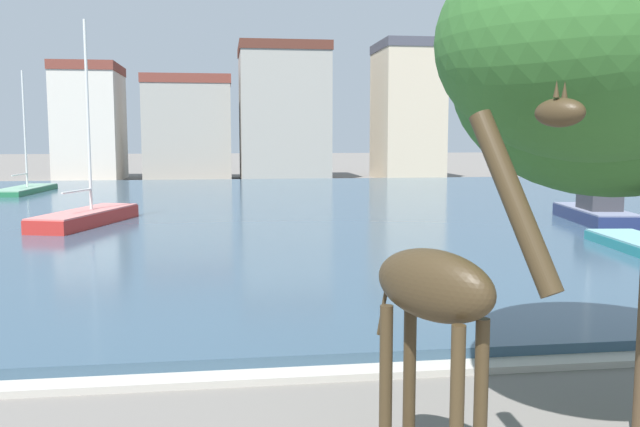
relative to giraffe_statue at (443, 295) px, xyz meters
The scene contains 10 objects.
harbor_water 27.49m from the giraffe_statue, 90.57° to the left, with size 82.23×46.67×0.30m, color #334C60.
quay_edge_coping 4.41m from the giraffe_statue, 94.07° to the left, with size 82.23×0.50×0.12m, color #ADA89E.
giraffe_statue is the anchor object (origin of this frame).
sailboat_red 23.86m from the giraffe_statue, 108.74° to the left, with size 3.73×7.33×8.55m.
sailboat_navy 24.21m from the giraffe_statue, 56.87° to the left, with size 2.72×6.59×7.67m.
sailboat_green 42.28m from the giraffe_statue, 110.46° to the left, with size 2.52×8.19×8.01m.
townhouse_narrow_midrow 57.95m from the giraffe_statue, 103.80° to the left, with size 5.38×7.78×10.11m.
townhouse_corner_house 55.77m from the giraffe_statue, 95.49° to the left, with size 7.67×5.38×9.16m.
townhouse_end_terrace 54.91m from the giraffe_statue, 86.77° to the left, with size 7.79×8.15×11.84m.
townhouse_wide_warehouse 56.03m from the giraffe_statue, 75.20° to the left, with size 5.41×7.42×12.24m.
Camera 1 is at (-2.00, -4.31, 3.91)m, focal length 38.52 mm.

